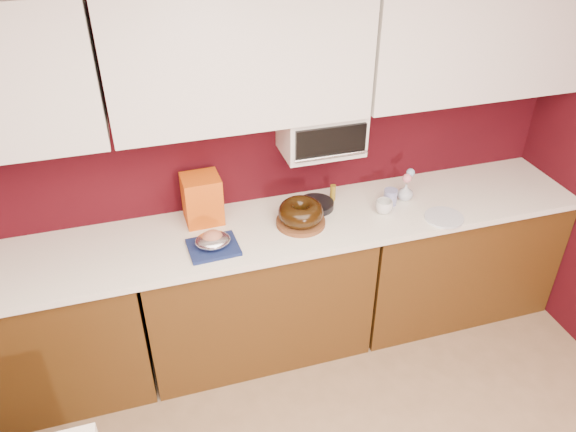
# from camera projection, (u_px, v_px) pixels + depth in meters

# --- Properties ---
(ceiling) EXTENTS (4.00, 4.50, 0.02)m
(ceiling) POSITION_uv_depth(u_px,v_px,m) (565.00, 38.00, 0.74)
(ceiling) COLOR white
(ceiling) RESTS_ON wall_back
(wall_back) EXTENTS (4.00, 0.02, 2.50)m
(wall_back) POSITION_uv_depth(u_px,v_px,m) (238.00, 150.00, 3.22)
(wall_back) COLOR #3C080E
(wall_back) RESTS_ON floor
(base_cabinet_left) EXTENTS (1.31, 0.58, 0.86)m
(base_cabinet_left) POSITION_uv_depth(u_px,v_px,m) (22.00, 339.00, 3.10)
(base_cabinet_left) COLOR #4A2D0E
(base_cabinet_left) RESTS_ON floor
(base_cabinet_center) EXTENTS (1.31, 0.58, 0.86)m
(base_cabinet_center) POSITION_uv_depth(u_px,v_px,m) (256.00, 292.00, 3.43)
(base_cabinet_center) COLOR #4A2D0E
(base_cabinet_center) RESTS_ON floor
(base_cabinet_right) EXTENTS (1.31, 0.58, 0.86)m
(base_cabinet_right) POSITION_uv_depth(u_px,v_px,m) (449.00, 254.00, 3.75)
(base_cabinet_right) COLOR #4A2D0E
(base_cabinet_right) RESTS_ON floor
(countertop) EXTENTS (4.00, 0.62, 0.04)m
(countertop) POSITION_uv_depth(u_px,v_px,m) (253.00, 232.00, 3.18)
(countertop) COLOR white
(countertop) RESTS_ON base_cabinet_center
(upper_cabinet_center) EXTENTS (1.31, 0.33, 0.70)m
(upper_cabinet_center) POSITION_uv_depth(u_px,v_px,m) (239.00, 55.00, 2.76)
(upper_cabinet_center) COLOR white
(upper_cabinet_center) RESTS_ON wall_back
(upper_cabinet_right) EXTENTS (1.31, 0.33, 0.70)m
(upper_cabinet_right) POSITION_uv_depth(u_px,v_px,m) (476.00, 33.00, 3.08)
(upper_cabinet_right) COLOR white
(upper_cabinet_right) RESTS_ON wall_back
(toaster_oven) EXTENTS (0.45, 0.30, 0.25)m
(toaster_oven) POSITION_uv_depth(u_px,v_px,m) (321.00, 131.00, 3.15)
(toaster_oven) COLOR white
(toaster_oven) RESTS_ON upper_cabinet_center
(toaster_oven_door) EXTENTS (0.40, 0.02, 0.18)m
(toaster_oven_door) POSITION_uv_depth(u_px,v_px,m) (331.00, 143.00, 3.02)
(toaster_oven_door) COLOR black
(toaster_oven_door) RESTS_ON toaster_oven
(toaster_oven_handle) EXTENTS (0.42, 0.02, 0.02)m
(toaster_oven_handle) POSITION_uv_depth(u_px,v_px,m) (331.00, 156.00, 3.05)
(toaster_oven_handle) COLOR silver
(toaster_oven_handle) RESTS_ON toaster_oven
(cake_base) EXTENTS (0.33, 0.33, 0.03)m
(cake_base) POSITION_uv_depth(u_px,v_px,m) (301.00, 222.00, 3.21)
(cake_base) COLOR brown
(cake_base) RESTS_ON countertop
(bundt_cake) EXTENTS (0.34, 0.34, 0.10)m
(bundt_cake) POSITION_uv_depth(u_px,v_px,m) (301.00, 212.00, 3.17)
(bundt_cake) COLOR black
(bundt_cake) RESTS_ON cake_base
(navy_towel) EXTENTS (0.27, 0.23, 0.02)m
(navy_towel) POSITION_uv_depth(u_px,v_px,m) (213.00, 247.00, 3.01)
(navy_towel) COLOR navy
(navy_towel) RESTS_ON countertop
(foil_ham_nest) EXTENTS (0.24, 0.22, 0.07)m
(foil_ham_nest) POSITION_uv_depth(u_px,v_px,m) (213.00, 240.00, 2.98)
(foil_ham_nest) COLOR silver
(foil_ham_nest) RESTS_ON navy_towel
(roasted_ham) EXTENTS (0.14, 0.13, 0.07)m
(roasted_ham) POSITION_uv_depth(u_px,v_px,m) (212.00, 237.00, 2.97)
(roasted_ham) COLOR #B66E53
(roasted_ham) RESTS_ON foil_ham_nest
(pandoro_box) EXTENTS (0.21, 0.20, 0.28)m
(pandoro_box) POSITION_uv_depth(u_px,v_px,m) (202.00, 199.00, 3.17)
(pandoro_box) COLOR red
(pandoro_box) RESTS_ON countertop
(dark_pan) EXTENTS (0.27, 0.27, 0.04)m
(dark_pan) POSITION_uv_depth(u_px,v_px,m) (316.00, 205.00, 3.35)
(dark_pan) COLOR black
(dark_pan) RESTS_ON countertop
(coffee_mug) EXTENTS (0.12, 0.12, 0.10)m
(coffee_mug) POSITION_uv_depth(u_px,v_px,m) (384.00, 205.00, 3.29)
(coffee_mug) COLOR silver
(coffee_mug) RESTS_ON countertop
(blue_jar) EXTENTS (0.10, 0.10, 0.10)m
(blue_jar) POSITION_uv_depth(u_px,v_px,m) (390.00, 197.00, 3.37)
(blue_jar) COLOR navy
(blue_jar) RESTS_ON countertop
(flower_vase) EXTENTS (0.10, 0.10, 0.12)m
(flower_vase) POSITION_uv_depth(u_px,v_px,m) (405.00, 191.00, 3.41)
(flower_vase) COLOR #AAB4C1
(flower_vase) RESTS_ON countertop
(flower_pink) EXTENTS (0.06, 0.06, 0.06)m
(flower_pink) POSITION_uv_depth(u_px,v_px,m) (407.00, 178.00, 3.36)
(flower_pink) COLOR pink
(flower_pink) RESTS_ON flower_vase
(flower_blue) EXTENTS (0.05, 0.05, 0.05)m
(flower_blue) POSITION_uv_depth(u_px,v_px,m) (411.00, 173.00, 3.37)
(flower_blue) COLOR #86B4D7
(flower_blue) RESTS_ON flower_vase
(china_plate) EXTENTS (0.29, 0.29, 0.01)m
(china_plate) POSITION_uv_depth(u_px,v_px,m) (444.00, 217.00, 3.26)
(china_plate) COLOR silver
(china_plate) RESTS_ON countertop
(amber_bottle) EXTENTS (0.04, 0.04, 0.10)m
(amber_bottle) POSITION_uv_depth(u_px,v_px,m) (333.00, 193.00, 3.40)
(amber_bottle) COLOR olive
(amber_bottle) RESTS_ON countertop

